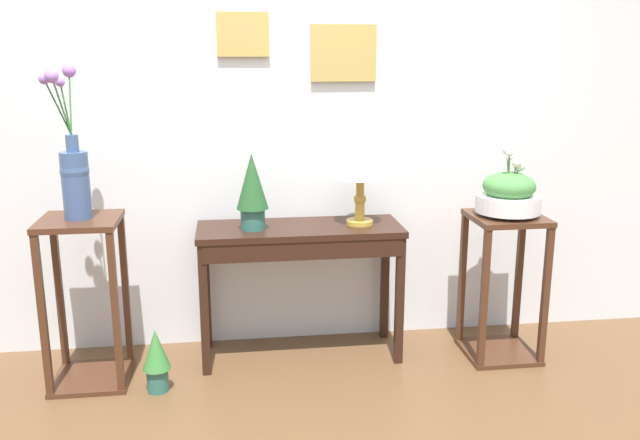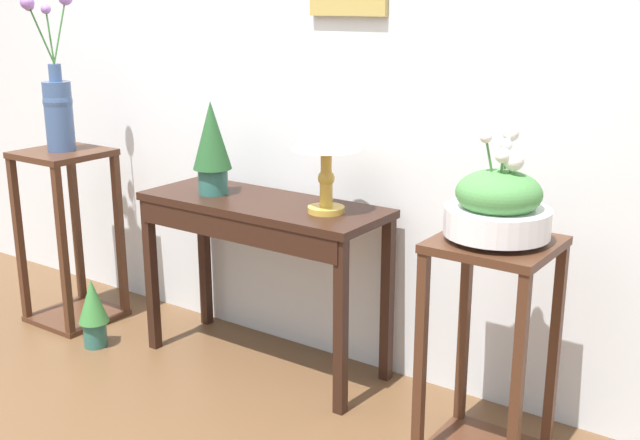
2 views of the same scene
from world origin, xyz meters
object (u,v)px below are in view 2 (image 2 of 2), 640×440
Objects in this scene: pedestal_stand_left at (70,237)px; potted_plant_floor at (93,310)px; pedestal_stand_right at (488,354)px; console_table at (259,227)px; potted_plant_on_console at (212,144)px; planter_bowl_wide_right at (498,206)px; flower_vase_tall_left at (57,102)px; table_lamp at (326,128)px.

pedestal_stand_left is 2.61× the size of potted_plant_floor.
pedestal_stand_right is 2.43× the size of potted_plant_floor.
console_table is at bearing 7.15° from pedestal_stand_left.
potted_plant_on_console reaches higher than pedestal_stand_left.
planter_bowl_wide_right is 2.08m from potted_plant_floor.
planter_bowl_wide_right reaches higher than pedestal_stand_right.
flower_vase_tall_left is (-0.88, -0.14, 0.14)m from potted_plant_on_console.
pedestal_stand_right is at bearing -10.75° from table_lamp.
flower_vase_tall_left reaches higher than console_table.
pedestal_stand_left reaches higher than console_table.
potted_plant_on_console is at bearing -177.17° from table_lamp.
flower_vase_tall_left is 0.91× the size of pedestal_stand_right.
potted_plant_floor is (-0.52, -0.31, -0.81)m from potted_plant_on_console.
potted_plant_floor is at bearing -25.27° from flower_vase_tall_left.
console_table is at bearing 7.12° from flower_vase_tall_left.
pedestal_stand_left is 1.18× the size of flower_vase_tall_left.
console_table is 1.17m from pedestal_stand_left.
table_lamp is at bearing 169.25° from pedestal_stand_right.
console_table is 1.36× the size of pedestal_stand_right.
planter_bowl_wide_right reaches higher than potted_plant_floor.
potted_plant_on_console is 1.05m from pedestal_stand_left.
flower_vase_tall_left reaches higher than pedestal_stand_left.
flower_vase_tall_left is (-1.14, -0.14, 0.48)m from console_table.
planter_bowl_wide_right is (2.28, 0.01, -0.18)m from flower_vase_tall_left.
flower_vase_tall_left is at bearing -179.64° from pedestal_stand_right.
pedestal_stand_left reaches higher than potted_plant_floor.
table_lamp reaches higher than pedestal_stand_left.
potted_plant_floor is (-1.92, -0.19, -0.77)m from planter_bowl_wide_right.
console_table is 2.97× the size of planter_bowl_wide_right.
flower_vase_tall_left is at bearing -179.64° from planter_bowl_wide_right.
flower_vase_tall_left is 2.21× the size of potted_plant_floor.
flower_vase_tall_left is at bearing -173.59° from table_lamp.
potted_plant_on_console is 0.50× the size of pedestal_stand_right.
potted_plant_on_console reaches higher than potted_plant_floor.
pedestal_stand_left is at bearing -171.16° from potted_plant_on_console.
planter_bowl_wide_right reaches higher than pedestal_stand_left.
pedestal_stand_left is at bearing -172.85° from console_table.
console_table is at bearing 173.57° from pedestal_stand_right.
console_table is at bearing 21.91° from potted_plant_floor.
pedestal_stand_left is 1.07× the size of pedestal_stand_right.
flower_vase_tall_left reaches higher than potted_plant_floor.
potted_plant_on_console is 1.01m from potted_plant_floor.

